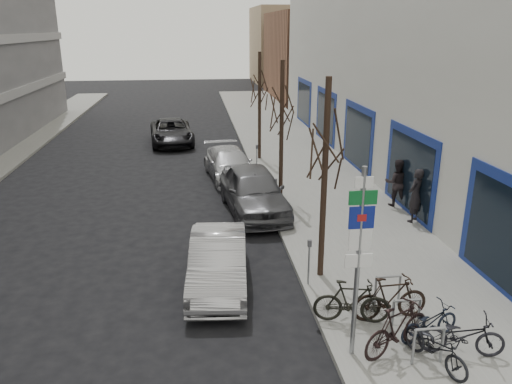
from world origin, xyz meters
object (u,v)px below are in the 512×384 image
object	(u,v)px
meter_mid	(276,192)
tree_far	(260,81)
meter_back	(257,155)
tree_near	(326,133)
bike_far_inner	(390,298)
bike_near_right	(397,328)
bike_mid_curb	(430,320)
bike_far_curb	(462,332)
tree_mid	(282,98)
lane_car	(172,132)
pedestrian_near	(415,195)
pedestrian_far	(397,182)
highway_sign_pole	(359,253)
bike_near_left	(436,344)
parked_car_front	(218,262)
parked_car_back	(230,164)
bike_mid_inner	(352,301)
parked_car_mid	(254,190)
bike_rack	(406,312)
meter_front	(309,258)

from	to	relation	value
meter_mid	tree_far	bearing A→B (deg)	86.78
meter_mid	meter_back	world-z (taller)	same
tree_near	tree_far	world-z (taller)	same
bike_far_inner	bike_near_right	bearing A→B (deg)	161.90
bike_mid_curb	bike_far_inner	bearing A→B (deg)	15.57
meter_mid	bike_far_curb	bearing A→B (deg)	-74.32
tree_mid	lane_car	bearing A→B (deg)	112.83
meter_mid	pedestrian_near	distance (m)	4.89
pedestrian_far	highway_sign_pole	bearing A→B (deg)	78.71
tree_far	bike_near_left	distance (m)	17.47
parked_car_front	bike_near_right	bearing A→B (deg)	-40.81
bike_mid_curb	parked_car_back	world-z (taller)	parked_car_back
tree_mid	bike_mid_inner	distance (m)	9.50
parked_car_mid	pedestrian_near	bearing A→B (deg)	-25.52
bike_mid_inner	bike_far_inner	size ratio (longest dim) A/B	0.97
meter_back	lane_car	distance (m)	8.27
highway_sign_pole	pedestrian_near	bearing A→B (deg)	57.83
tree_near	bike_mid_inner	size ratio (longest dim) A/B	3.10
parked_car_mid	highway_sign_pole	bearing A→B (deg)	-89.10
bike_near_left	parked_car_front	xyz separation A→B (m)	(-4.13, 4.10, 0.05)
parked_car_mid	bike_mid_curb	bearing A→B (deg)	-77.48
bike_near_left	bike_far_inner	xyz separation A→B (m)	(-0.28, 1.72, 0.06)
bike_rack	parked_car_back	world-z (taller)	parked_car_back
bike_mid_inner	bike_far_inner	distance (m)	0.92
meter_front	bike_near_left	size ratio (longest dim) A/B	0.78
meter_mid	lane_car	distance (m)	13.30
tree_far	pedestrian_far	bearing A→B (deg)	-61.87
bike_mid_inner	pedestrian_far	xyz separation A→B (m)	(4.07, 7.51, 0.38)
tree_near	lane_car	xyz separation A→B (m)	(-4.68, 17.61, -3.39)
parked_car_mid	parked_car_front	bearing A→B (deg)	-111.88
parked_car_mid	meter_front	bearing A→B (deg)	-88.28
bike_near_left	meter_back	bearing A→B (deg)	74.65
meter_front	pedestrian_near	world-z (taller)	pedestrian_near
highway_sign_pole	parked_car_mid	bearing A→B (deg)	96.36
bike_rack	tree_mid	size ratio (longest dim) A/B	0.41
parked_car_mid	parked_car_back	xyz separation A→B (m)	(-0.57, 4.52, -0.18)
bike_rack	tree_near	bearing A→B (deg)	112.48
bike_rack	tree_mid	world-z (taller)	tree_mid
bike_near_right	meter_back	bearing A→B (deg)	-21.35
bike_far_inner	parked_car_mid	size ratio (longest dim) A/B	0.36
tree_near	bike_near_right	xyz separation A→B (m)	(0.73, -3.55, -3.39)
meter_back	pedestrian_far	xyz separation A→B (m)	(4.65, -5.35, 0.15)
lane_car	bike_far_inner	bearing A→B (deg)	-79.42
meter_front	bike_mid_inner	xyz separation A→B (m)	(0.58, -1.86, -0.23)
lane_car	meter_front	bearing A→B (deg)	-82.28
tree_far	parked_car_back	world-z (taller)	tree_far
meter_front	parked_car_back	distance (m)	10.56
meter_mid	lane_car	size ratio (longest dim) A/B	0.25
bike_mid_curb	bike_mid_inner	distance (m)	1.70
bike_rack	lane_car	bearing A→B (deg)	105.99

